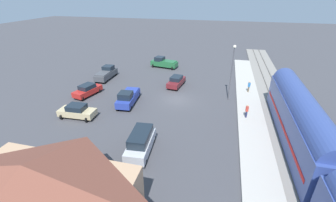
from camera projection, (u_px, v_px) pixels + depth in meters
ground_plane at (177, 100)px, 33.01m from camera, size 200.00×200.00×0.00m
railway_track at (281, 110)px, 29.92m from camera, size 4.80×70.00×0.30m
platform at (249, 107)px, 30.77m from camera, size 3.20×46.00×0.30m
pedestrian_on_platform at (249, 86)px, 34.46m from camera, size 0.36×0.36×1.71m
pedestrian_waiting_far at (247, 110)px, 27.46m from camera, size 0.36×0.36×1.71m
pickup_blue at (128, 97)px, 31.39m from camera, size 2.44×5.56×2.14m
pickup_green at (164, 63)px, 46.50m from camera, size 5.66×3.21×2.14m
sedan_tan at (77, 111)px, 28.06m from camera, size 4.56×2.40×1.74m
suv_silver at (141, 142)px, 21.89m from camera, size 2.34×5.04×2.22m
sedan_maroon at (176, 81)px, 37.32m from camera, size 2.42×4.70×1.74m
pickup_charcoal at (106, 73)px, 40.48m from camera, size 2.01×5.42×2.14m
sedan_red at (87, 90)px, 34.05m from camera, size 2.83×4.80×1.74m
light_pole_near_platform at (232, 67)px, 30.96m from camera, size 0.44×0.44×7.91m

